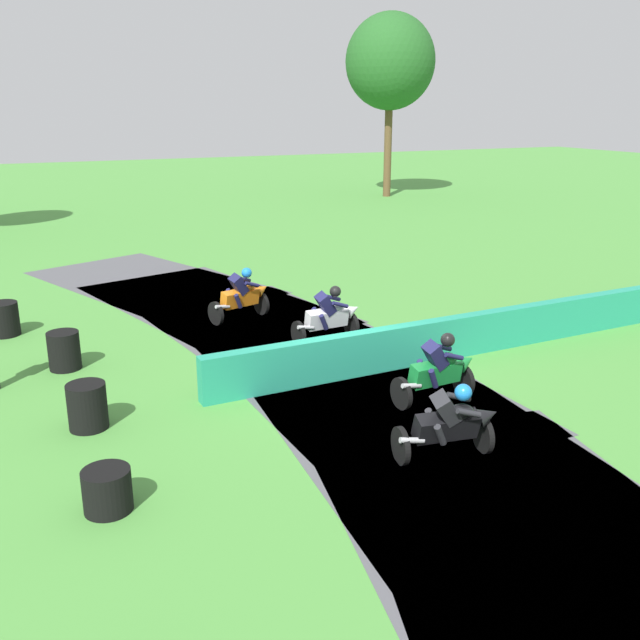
# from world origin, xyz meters

# --- Properties ---
(ground_plane) EXTENTS (120.00, 120.00, 0.00)m
(ground_plane) POSITION_xyz_m (0.00, 0.00, 0.00)
(ground_plane) COLOR #4C933D
(track_asphalt) EXTENTS (8.05, 28.43, 0.01)m
(track_asphalt) POSITION_xyz_m (-0.74, -0.03, 0.00)
(track_asphalt) COLOR #515156
(track_asphalt) RESTS_ON ground
(safety_barrier) EXTENTS (16.64, 0.99, 0.90)m
(safety_barrier) POSITION_xyz_m (5.24, 0.22, 0.45)
(safety_barrier) COLOR #239375
(safety_barrier) RESTS_ON ground
(motorcycle_lead_black) EXTENTS (1.70, 0.97, 1.42)m
(motorcycle_lead_black) POSITION_xyz_m (-0.10, -3.79, 0.63)
(motorcycle_lead_black) COLOR black
(motorcycle_lead_black) RESTS_ON ground
(motorcycle_chase_green) EXTENTS (1.68, 0.78, 1.43)m
(motorcycle_chase_green) POSITION_xyz_m (0.97, -1.85, 0.65)
(motorcycle_chase_green) COLOR black
(motorcycle_chase_green) RESTS_ON ground
(motorcycle_trailing_white) EXTENTS (1.68, 0.82, 1.43)m
(motorcycle_trailing_white) POSITION_xyz_m (0.60, 2.10, 0.65)
(motorcycle_trailing_white) COLOR black
(motorcycle_trailing_white) RESTS_ON ground
(motorcycle_fourth_orange) EXTENTS (1.72, 1.10, 1.43)m
(motorcycle_fourth_orange) POSITION_xyz_m (-0.66, 4.63, 0.65)
(motorcycle_fourth_orange) COLOR black
(motorcycle_fourth_orange) RESTS_ON ground
(tire_stack_mid_a) EXTENTS (0.66, 0.66, 0.60)m
(tire_stack_mid_a) POSITION_xyz_m (-5.15, -3.06, 0.30)
(tire_stack_mid_a) COLOR black
(tire_stack_mid_a) RESTS_ON ground
(tire_stack_mid_b) EXTENTS (0.66, 0.66, 0.80)m
(tire_stack_mid_b) POSITION_xyz_m (-5.07, -0.30, 0.40)
(tire_stack_mid_b) COLOR black
(tire_stack_mid_b) RESTS_ON ground
(tire_stack_far) EXTENTS (0.65, 0.65, 0.80)m
(tire_stack_far) POSITION_xyz_m (-5.15, 2.82, 0.40)
(tire_stack_far) COLOR black
(tire_stack_far) RESTS_ON ground
(tire_stack_extra_a) EXTENTS (0.72, 0.72, 0.80)m
(tire_stack_extra_a) POSITION_xyz_m (-6.26, 5.78, 0.40)
(tire_stack_extra_a) COLOR black
(tire_stack_extra_a) RESTS_ON ground
(tree_far_right) EXTENTS (5.07, 5.07, 10.23)m
(tree_far_right) POSITION_xyz_m (15.11, 25.07, 7.53)
(tree_far_right) COLOR brown
(tree_far_right) RESTS_ON ground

